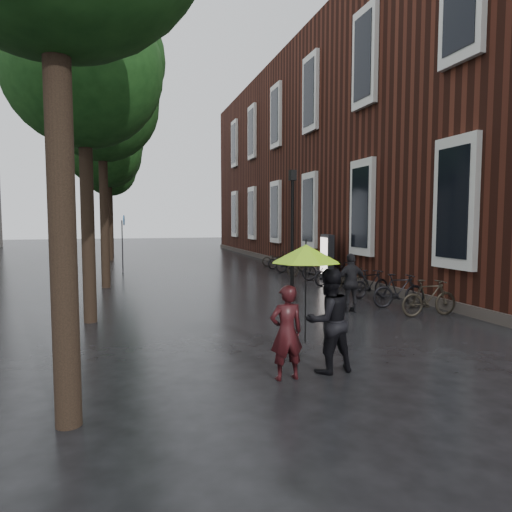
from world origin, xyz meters
name	(u,v)px	position (x,y,z in m)	size (l,w,h in m)	color
ground	(396,419)	(0.00, 0.00, 0.00)	(120.00, 120.00, 0.00)	black
brick_building	(362,161)	(10.47, 19.46, 5.99)	(10.20, 33.20, 12.00)	#38160F
street_trees	(102,130)	(-3.99, 15.91, 6.34)	(4.33, 34.03, 8.91)	black
person_burgundy	(286,332)	(-0.84, 1.78, 0.76)	(0.56, 0.36, 1.52)	black
person_black	(328,321)	(-0.04, 1.92, 0.87)	(0.85, 0.66, 1.74)	black
lime_umbrella	(306,254)	(-0.51, 1.80, 2.01)	(1.13, 1.13, 1.67)	black
pedestrian_walking	(351,283)	(2.72, 6.28, 0.81)	(0.95, 0.40, 1.63)	black
parked_bicycles	(324,271)	(4.58, 12.00, 0.45)	(2.01, 13.99, 1.01)	black
ad_lightbox	(327,257)	(4.94, 12.50, 0.97)	(0.29, 1.28, 1.93)	black
lamp_post	(292,220)	(2.14, 9.28, 2.53)	(0.21, 0.21, 4.18)	black
cycle_sign	(123,235)	(-3.22, 17.97, 1.83)	(0.15, 0.50, 2.77)	#262628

